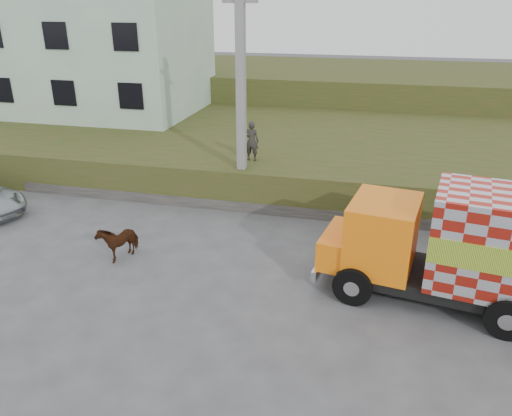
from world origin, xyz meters
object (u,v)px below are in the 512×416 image
(utility_pole, at_px, (241,98))
(cargo_truck, at_px, (480,250))
(pedestrian, at_px, (252,141))
(cow, at_px, (118,240))

(utility_pole, distance_m, cargo_truck, 9.33)
(pedestrian, bearing_deg, cow, 66.00)
(cargo_truck, height_order, cow, cargo_truck)
(cargo_truck, relative_size, cow, 5.63)
(cow, bearing_deg, cargo_truck, 18.57)
(utility_pole, xyz_separation_m, pedestrian, (0.11, 1.06, -1.81))
(cargo_truck, bearing_deg, cow, -172.21)
(utility_pole, distance_m, pedestrian, 2.10)
(cargo_truck, height_order, pedestrian, cargo_truck)
(cargo_truck, xyz_separation_m, pedestrian, (-7.32, 6.13, 0.65))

